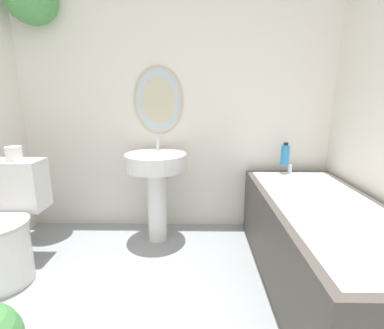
% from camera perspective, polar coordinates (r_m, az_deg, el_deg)
% --- Properties ---
extents(wall_back, '(2.91, 0.41, 2.40)m').
position_cam_1_polar(wall_back, '(2.57, -7.01, 15.45)').
color(wall_back, silver).
rests_on(wall_back, ground_plane).
extents(toilet, '(0.41, 0.62, 0.79)m').
position_cam_1_polar(toilet, '(2.34, -33.90, -11.11)').
color(toilet, white).
rests_on(toilet, ground_plane).
extents(pedestal_sink, '(0.51, 0.51, 0.87)m').
position_cam_1_polar(pedestal_sink, '(2.36, -7.35, -2.40)').
color(pedestal_sink, white).
rests_on(pedestal_sink, ground_plane).
extents(bathtub, '(0.74, 1.70, 0.65)m').
position_cam_1_polar(bathtub, '(2.06, 25.36, -14.62)').
color(bathtub, '#4C4742').
rests_on(bathtub, ground_plane).
extents(shampoo_bottle, '(0.07, 0.07, 0.20)m').
position_cam_1_polar(shampoo_bottle, '(2.56, 18.56, 1.93)').
color(shampoo_bottle, '#2D84C6').
rests_on(shampoo_bottle, bathtub).
extents(toilet_paper_roll, '(0.11, 0.11, 0.10)m').
position_cam_1_polar(toilet_paper_roll, '(2.37, -32.71, 1.93)').
color(toilet_paper_roll, white).
rests_on(toilet_paper_roll, toilet).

